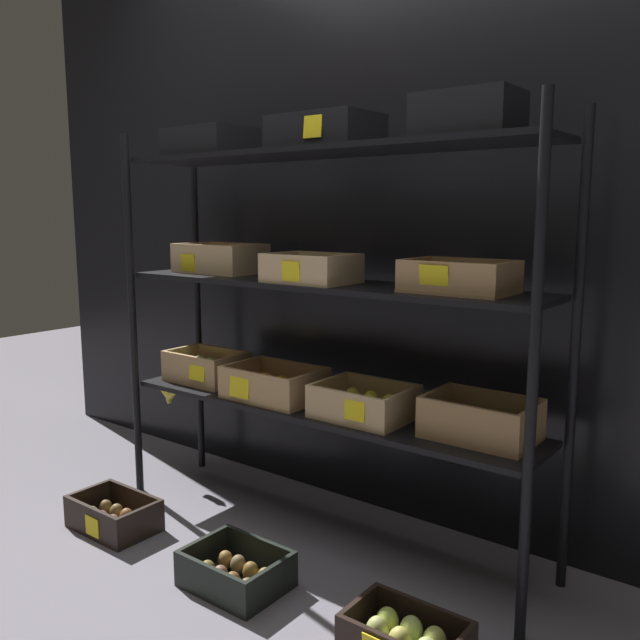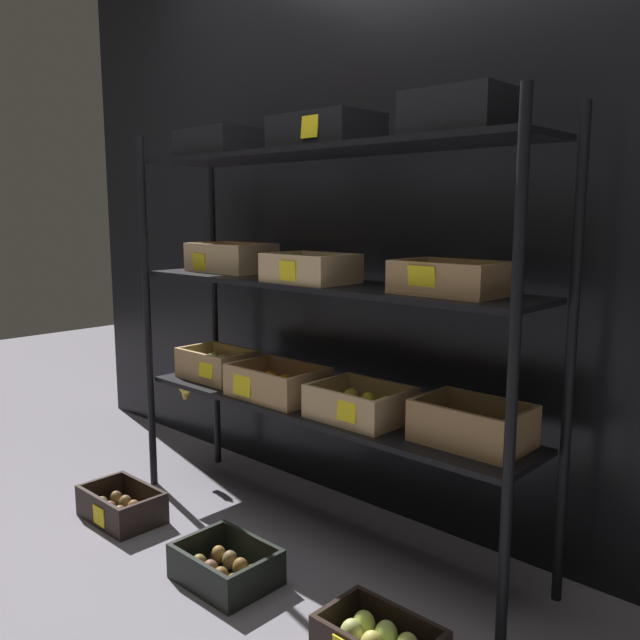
% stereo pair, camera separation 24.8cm
% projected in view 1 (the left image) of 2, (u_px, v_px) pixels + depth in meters
% --- Properties ---
extents(ground_plane, '(10.00, 10.00, 0.00)m').
position_uv_depth(ground_plane, '(320.00, 531.00, 2.62)').
color(ground_plane, slate).
extents(storefront_wall, '(4.15, 0.12, 2.72)m').
position_uv_depth(storefront_wall, '(378.00, 182.00, 2.70)').
color(storefront_wall, black).
rests_on(storefront_wall, ground_plane).
extents(display_rack, '(1.89, 0.40, 1.60)m').
position_uv_depth(display_rack, '(318.00, 290.00, 2.47)').
color(display_rack, black).
rests_on(display_rack, ground_plane).
extents(crate_ground_kiwi, '(0.35, 0.23, 0.13)m').
position_uv_depth(crate_ground_kiwi, '(114.00, 517.00, 2.63)').
color(crate_ground_kiwi, black).
rests_on(crate_ground_kiwi, ground_plane).
extents(crate_ground_left_kiwi, '(0.33, 0.25, 0.12)m').
position_uv_depth(crate_ground_left_kiwi, '(236.00, 573.00, 2.22)').
color(crate_ground_left_kiwi, black).
rests_on(crate_ground_left_kiwi, ground_plane).
extents(crate_ground_pear, '(0.34, 0.22, 0.11)m').
position_uv_depth(crate_ground_pear, '(405.00, 639.00, 1.87)').
color(crate_ground_pear, black).
rests_on(crate_ground_pear, ground_plane).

